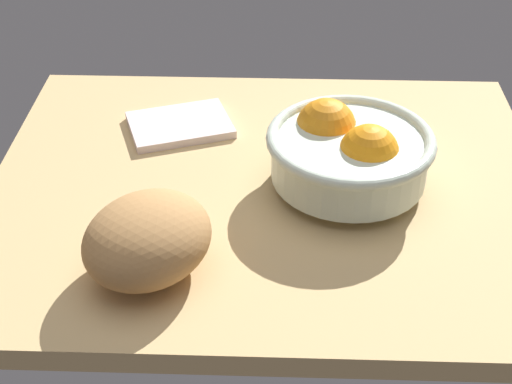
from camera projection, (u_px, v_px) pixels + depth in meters
ground_plane at (268, 193)px, 102.65cm from camera, size 75.18×61.11×3.00cm
fruit_bowl at (348, 150)px, 98.79cm from camera, size 21.99×21.99×10.32cm
bread_loaf at (148, 239)px, 85.04cm from camera, size 20.16×20.64×9.33cm
napkin_folded at (180, 125)px, 113.03cm from camera, size 17.35×14.79×1.23cm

